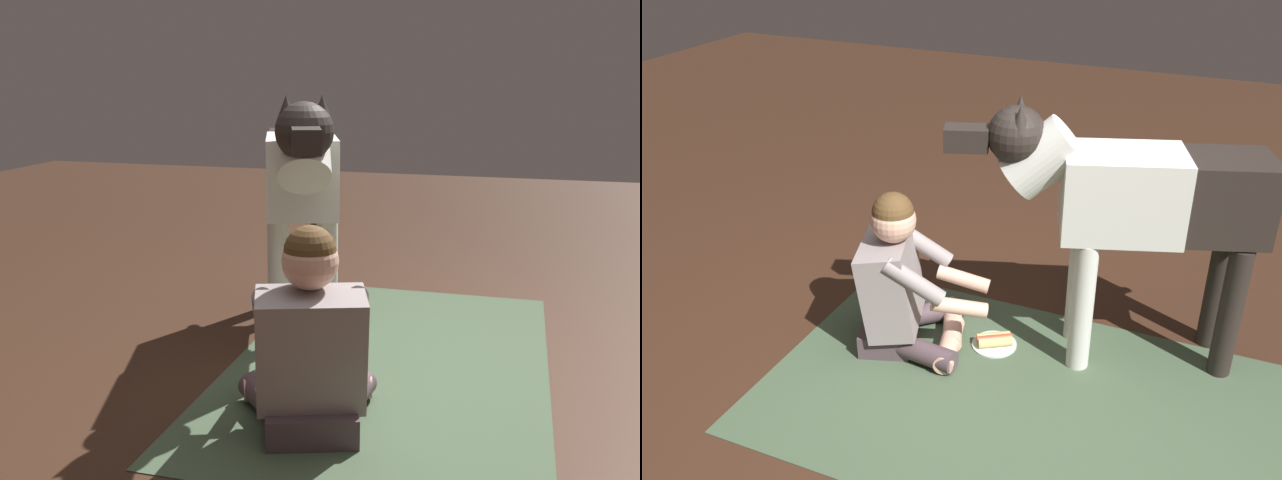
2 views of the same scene
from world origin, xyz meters
TOP-DOWN VIEW (x-y plane):
  - ground_plane at (0.00, 0.00)m, footprint 12.63×12.63m
  - area_rug at (-0.10, -0.19)m, footprint 2.33×1.43m
  - person_sitting_on_floor at (0.59, -0.38)m, footprint 0.69×0.60m
  - large_dog at (-0.40, -0.71)m, footprint 1.52×0.64m
  - hot_dog_on_plate at (0.17, -0.52)m, footprint 0.22×0.22m

SIDE VIEW (x-z plane):
  - ground_plane at x=0.00m, z-range 0.00..0.00m
  - area_rug at x=-0.10m, z-range 0.00..0.01m
  - hot_dog_on_plate at x=0.17m, z-range 0.00..0.06m
  - person_sitting_on_floor at x=0.59m, z-range -0.07..0.73m
  - large_dog at x=-0.40m, z-range 0.18..1.42m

